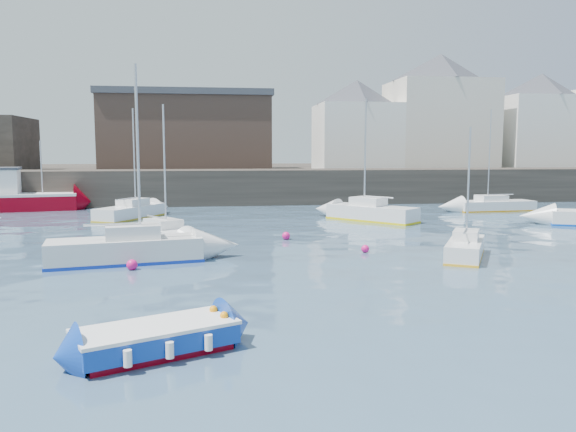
{
  "coord_description": "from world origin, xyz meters",
  "views": [
    {
      "loc": [
        -3.6,
        -14.69,
        4.62
      ],
      "look_at": [
        0.0,
        12.0,
        1.5
      ],
      "focal_mm": 35.0,
      "sensor_mm": 36.0,
      "label": 1
    }
  ],
  "objects": [
    {
      "name": "water",
      "position": [
        0.0,
        0.0,
        0.0
      ],
      "size": [
        220.0,
        220.0,
        0.0
      ],
      "primitive_type": "plane",
      "color": "#2D4760",
      "rests_on": "ground"
    },
    {
      "name": "quay_wall",
      "position": [
        0.0,
        35.0,
        1.5
      ],
      "size": [
        90.0,
        5.0,
        3.0
      ],
      "primitive_type": "cube",
      "color": "#28231E",
      "rests_on": "ground"
    },
    {
      "name": "land_strip",
      "position": [
        0.0,
        53.0,
        1.4
      ],
      "size": [
        90.0,
        32.0,
        2.8
      ],
      "primitive_type": "cube",
      "color": "#28231E",
      "rests_on": "ground"
    },
    {
      "name": "bldg_east_a",
      "position": [
        20.0,
        42.0,
        8.81
      ],
      "size": [
        13.36,
        13.36,
        11.8
      ],
      "color": "beige",
      "rests_on": "land_strip"
    },
    {
      "name": "bldg_east_b",
      "position": [
        31.0,
        41.5,
        7.87
      ],
      "size": [
        11.88,
        11.88,
        9.95
      ],
      "color": "white",
      "rests_on": "land_strip"
    },
    {
      "name": "bldg_east_d",
      "position": [
        11.0,
        41.5,
        7.36
      ],
      "size": [
        11.14,
        11.14,
        8.95
      ],
      "color": "white",
      "rests_on": "land_strip"
    },
    {
      "name": "warehouse",
      "position": [
        -6.0,
        43.0,
        6.62
      ],
      "size": [
        16.4,
        10.4,
        7.6
      ],
      "color": "#3D2D26",
      "rests_on": "land_strip"
    },
    {
      "name": "blue_dinghy",
      "position": [
        -4.92,
        -2.0,
        0.38
      ],
      "size": [
        3.92,
        2.9,
        0.69
      ],
      "color": "maroon",
      "rests_on": "ground"
    },
    {
      "name": "fishing_boat",
      "position": [
        -18.72,
        31.45,
        1.05
      ],
      "size": [
        8.6,
        4.4,
        5.43
      ],
      "color": "maroon",
      "rests_on": "ground"
    },
    {
      "name": "sailboat_a",
      "position": [
        -7.2,
        9.01,
        0.57
      ],
      "size": [
        6.52,
        3.14,
        8.14
      ],
      "color": "white",
      "rests_on": "ground"
    },
    {
      "name": "sailboat_b",
      "position": [
        -6.21,
        14.0,
        0.45
      ],
      "size": [
        4.4,
        5.4,
        6.89
      ],
      "color": "white",
      "rests_on": "ground"
    },
    {
      "name": "sailboat_c",
      "position": [
        7.27,
        8.13,
        0.43
      ],
      "size": [
        3.32,
        4.42,
        5.66
      ],
      "color": "white",
      "rests_on": "ground"
    },
    {
      "name": "sailboat_f",
      "position": [
        6.89,
        21.4,
        0.57
      ],
      "size": [
        5.57,
        5.96,
        8.05
      ],
      "color": "white",
      "rests_on": "ground"
    },
    {
      "name": "sailboat_g",
      "position": [
        18.13,
        26.25,
        0.44
      ],
      "size": [
        6.29,
        2.43,
        7.8
      ],
      "color": "white",
      "rests_on": "ground"
    },
    {
      "name": "sailboat_h",
      "position": [
        -9.21,
        24.89,
        0.49
      ],
      "size": [
        4.5,
        6.02,
        7.53
      ],
      "color": "white",
      "rests_on": "ground"
    },
    {
      "name": "buoy_near",
      "position": [
        -6.77,
        7.5,
        0.0
      ],
      "size": [
        0.43,
        0.43,
        0.43
      ],
      "primitive_type": "sphere",
      "color": "#DE136E",
      "rests_on": "ground"
    },
    {
      "name": "buoy_mid",
      "position": [
        3.3,
        9.98,
        0.0
      ],
      "size": [
        0.37,
        0.37,
        0.37
      ],
      "primitive_type": "sphere",
      "color": "#DE136E",
      "rests_on": "ground"
    },
    {
      "name": "buoy_far",
      "position": [
        0.2,
        14.24,
        0.0
      ],
      "size": [
        0.42,
        0.42,
        0.42
      ],
      "primitive_type": "sphere",
      "color": "#DE136E",
      "rests_on": "ground"
    }
  ]
}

